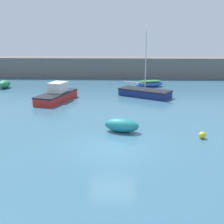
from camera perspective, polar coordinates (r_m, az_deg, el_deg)
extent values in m
cube|color=#38667F|center=(17.25, 0.10, -6.97)|extent=(120.00, 120.00, 0.20)
cube|color=#66605B|center=(42.78, 1.35, 8.15)|extent=(49.70, 2.90, 2.68)
ellipsoid|color=#287A4C|center=(36.77, -19.10, 4.83)|extent=(1.30, 1.92, 0.88)
ellipsoid|color=teal|center=(19.80, 1.78, -2.42)|extent=(2.45, 1.67, 0.88)
cube|color=red|center=(28.80, -10.12, 2.60)|extent=(3.18, 5.32, 0.65)
cube|color=black|center=(28.72, -10.16, 3.36)|extent=(3.24, 5.43, 0.12)
cube|color=silver|center=(28.96, -9.84, 4.38)|extent=(1.75, 1.99, 1.03)
cube|color=navy|center=(30.49, 6.02, 3.39)|extent=(5.17, 4.19, 0.61)
cube|color=black|center=(30.42, 6.04, 4.07)|extent=(5.27, 4.28, 0.12)
cylinder|color=silver|center=(30.03, 6.18, 9.20)|extent=(0.09, 0.09, 5.59)
cylinder|color=silver|center=(30.87, 4.14, 5.44)|extent=(2.03, 1.29, 0.07)
ellipsoid|color=#2D56B7|center=(35.80, 6.87, 5.06)|extent=(3.42, 1.99, 0.60)
ellipsoid|color=#337238|center=(35.75, 6.89, 5.62)|extent=(3.08, 1.79, 0.24)
sphere|color=yellow|center=(19.41, 16.18, -4.09)|extent=(0.42, 0.42, 0.42)
sphere|color=orange|center=(34.55, -11.47, 4.39)|extent=(0.45, 0.45, 0.45)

